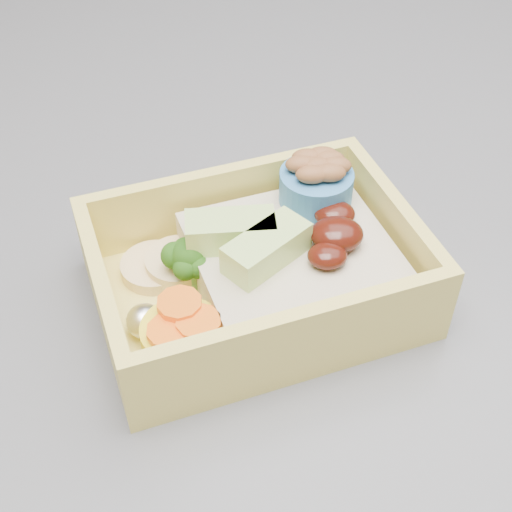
{
  "coord_description": "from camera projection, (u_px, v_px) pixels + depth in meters",
  "views": [
    {
      "loc": [
        -0.09,
        -0.43,
        1.22
      ],
      "look_at": [
        -0.08,
        -0.15,
        0.95
      ],
      "focal_mm": 50.0,
      "sensor_mm": 36.0,
      "label": 1
    }
  ],
  "objects": [
    {
      "name": "bento_box",
      "position": [
        264.0,
        266.0,
        0.39
      ],
      "size": [
        0.2,
        0.17,
        0.06
      ],
      "rotation": [
        0.0,
        0.0,
        0.32
      ],
      "color": "#E7D15F",
      "rests_on": "island"
    }
  ]
}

